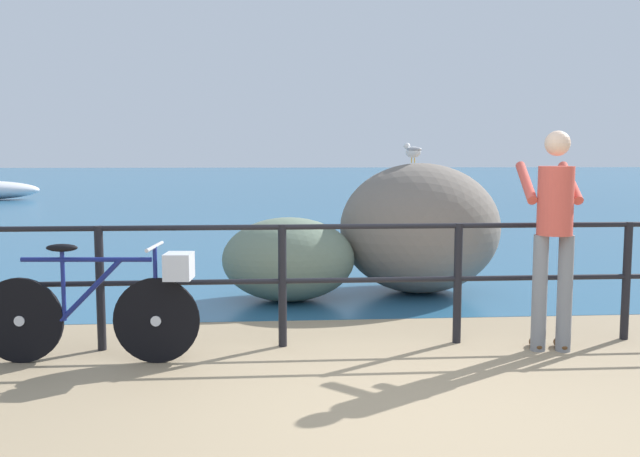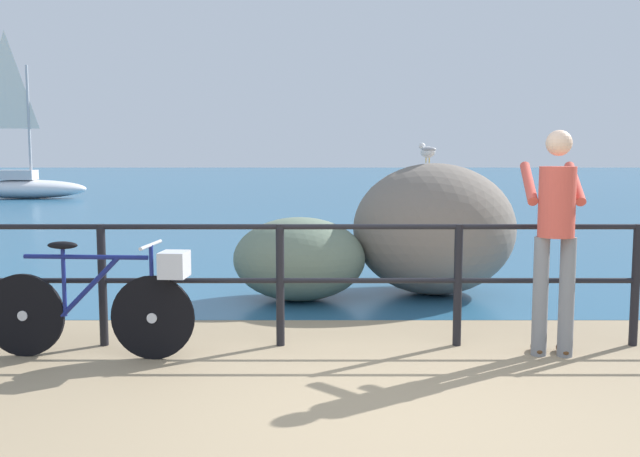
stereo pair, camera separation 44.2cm
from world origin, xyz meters
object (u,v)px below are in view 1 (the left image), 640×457
at_px(bicycle, 107,303).
at_px(breakwater_boulder_left, 289,259).
at_px(person_at_railing, 554,229).
at_px(breakwater_boulder_main, 420,228).
at_px(seagull, 413,151).

bearing_deg(bicycle, breakwater_boulder_left, 60.90).
distance_m(bicycle, person_at_railing, 3.56).
bearing_deg(person_at_railing, bicycle, 99.50).
bearing_deg(breakwater_boulder_left, bicycle, -123.48).
height_order(bicycle, person_at_railing, person_at_railing).
bearing_deg(breakwater_boulder_left, breakwater_boulder_main, 13.26).
distance_m(bicycle, breakwater_boulder_left, 2.62).
bearing_deg(seagull, breakwater_boulder_main, -165.62).
relative_size(bicycle, breakwater_boulder_left, 1.17).
relative_size(person_at_railing, breakwater_boulder_left, 1.23).
height_order(bicycle, breakwater_boulder_main, breakwater_boulder_main).
bearing_deg(breakwater_boulder_left, person_at_railing, -45.39).
height_order(bicycle, seagull, seagull).
bearing_deg(person_at_railing, breakwater_boulder_left, 52.76).
relative_size(bicycle, person_at_railing, 0.95).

